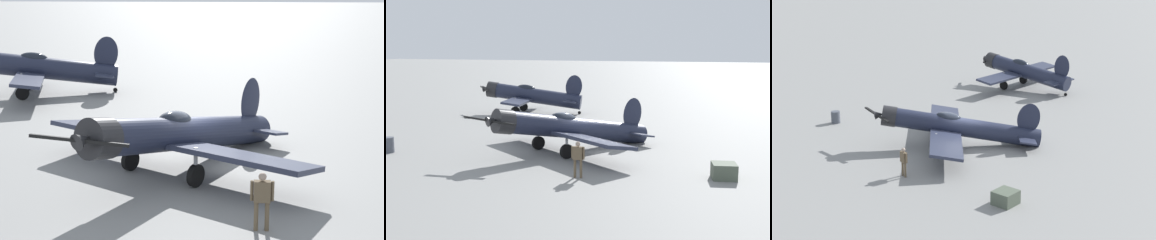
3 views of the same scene
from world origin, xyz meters
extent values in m
plane|color=gray|center=(0.00, 0.00, 0.00)|extent=(400.00, 400.00, 0.00)
cylinder|color=#1E2338|center=(0.00, 0.00, 1.30)|extent=(6.32, 9.28, 2.88)
cylinder|color=#232326|center=(-2.52, -4.12, 2.11)|extent=(1.70, 1.63, 1.45)
cone|color=#232326|center=(-2.86, -4.68, 2.22)|extent=(0.80, 0.83, 0.63)
cube|color=black|center=(-2.94, -4.80, 2.22)|extent=(3.02, 0.32, 0.41)
ellipsoid|color=black|center=(-0.52, -0.86, 1.99)|extent=(1.58, 1.92, 0.95)
cube|color=#282D42|center=(-0.63, -1.03, 1.17)|extent=(10.44, 7.44, 0.51)
ellipsoid|color=#1E2338|center=(2.20, 3.61, 1.84)|extent=(1.05, 1.61, 2.25)
cube|color=#282D42|center=(2.10, 3.44, 0.68)|extent=(3.48, 2.71, 0.28)
cylinder|color=#999BA0|center=(0.34, -2.33, 0.89)|extent=(0.14, 0.14, 0.99)
cylinder|color=black|center=(0.34, -2.33, 0.40)|extent=(0.59, 0.79, 0.80)
cylinder|color=#999BA0|center=(-2.23, -0.76, 0.89)|extent=(0.14, 0.14, 0.99)
cylinder|color=black|center=(-2.23, -0.76, 0.40)|extent=(0.59, 0.79, 0.80)
cylinder|color=black|center=(2.52, 4.12, 0.14)|extent=(0.23, 0.29, 0.28)
cylinder|color=#1E2338|center=(-10.27, 13.87, 1.63)|extent=(8.62, 3.65, 2.44)
cylinder|color=#232326|center=(-14.15, 12.75, 2.16)|extent=(1.44, 1.69, 1.55)
cone|color=#232326|center=(-14.78, 12.58, 2.25)|extent=(0.77, 0.75, 0.67)
cube|color=black|center=(-14.92, 12.53, 2.25)|extent=(2.29, 2.18, 0.32)
ellipsoid|color=black|center=(-11.08, 13.64, 2.31)|extent=(1.92, 1.22, 0.90)
cube|color=#282D42|center=(-11.25, 13.59, 1.40)|extent=(4.46, 10.54, 0.39)
ellipsoid|color=#1E2338|center=(-6.84, 14.85, 2.49)|extent=(1.73, 0.60, 2.31)
cube|color=#282D42|center=(-7.03, 14.80, 1.26)|extent=(2.00, 3.57, 0.24)
cylinder|color=#999BA0|center=(-11.30, 11.94, 1.00)|extent=(0.14, 0.14, 1.20)
cylinder|color=black|center=(-11.30, 11.94, 0.40)|extent=(0.82, 0.41, 0.80)
cylinder|color=#999BA0|center=(-12.17, 14.96, 1.00)|extent=(0.14, 0.14, 1.20)
cylinder|color=black|center=(-12.17, 14.96, 0.40)|extent=(0.82, 0.41, 0.80)
cylinder|color=black|center=(-6.35, 14.99, 0.14)|extent=(0.30, 0.17, 0.28)
cylinder|color=brown|center=(2.35, -5.80, 0.43)|extent=(0.13, 0.13, 0.86)
cylinder|color=brown|center=(2.66, -5.80, 0.43)|extent=(0.13, 0.13, 0.86)
cube|color=brown|center=(2.51, -5.80, 1.16)|extent=(0.47, 0.24, 0.61)
sphere|color=gray|center=(2.51, -5.80, 1.60)|extent=(0.23, 0.23, 0.23)
cylinder|color=brown|center=(2.22, -5.80, 1.18)|extent=(0.09, 0.09, 0.57)
cylinder|color=brown|center=(2.79, -5.79, 1.18)|extent=(0.09, 0.09, 0.57)
cube|color=#4C5647|center=(8.75, -3.30, 0.36)|extent=(1.35, 1.38, 0.73)
cylinder|color=#474C56|center=(-9.77, -4.95, 0.44)|extent=(0.66, 0.66, 0.89)
torus|color=#474C56|center=(-9.77, -4.95, 0.62)|extent=(0.69, 0.69, 0.04)
torus|color=#474C56|center=(-9.77, -4.95, 0.27)|extent=(0.69, 0.69, 0.04)
camera|label=1|loc=(2.00, -21.27, 6.81)|focal=54.69mm
camera|label=2|loc=(11.43, -26.39, 5.94)|focal=46.51mm
camera|label=3|loc=(30.63, -20.48, 12.64)|focal=55.36mm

